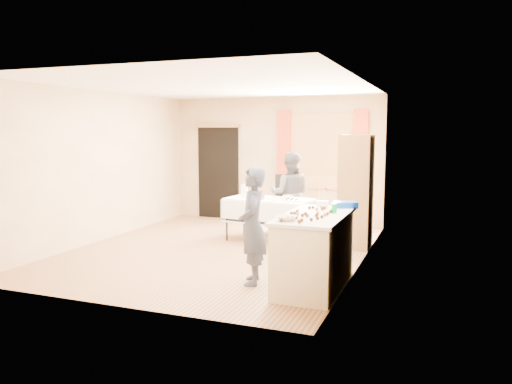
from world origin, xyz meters
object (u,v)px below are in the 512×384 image
at_px(girl, 253,226).
at_px(party_table, 269,216).
at_px(counter, 314,251).
at_px(woman, 290,194).
at_px(cabinet, 356,192).
at_px(chair, 283,215).

bearing_deg(girl, party_table, 175.08).
distance_m(counter, girl, 0.83).
bearing_deg(party_table, woman, 81.44).
xyz_separation_m(party_table, girl, (0.60, -2.34, 0.29)).
height_order(girl, woman, woman).
xyz_separation_m(girl, woman, (-0.42, 2.98, 0.02)).
xyz_separation_m(cabinet, party_table, (-1.47, -0.10, -0.48)).
bearing_deg(girl, counter, 79.61).
relative_size(cabinet, girl, 1.25).
height_order(party_table, girl, girl).
height_order(counter, chair, chair).
distance_m(counter, woman, 3.11).
bearing_deg(counter, cabinet, 87.53).
distance_m(chair, woman, 0.54).
relative_size(counter, chair, 1.44).
height_order(counter, woman, woman).
bearing_deg(cabinet, girl, -109.55).
xyz_separation_m(cabinet, girl, (-0.87, -2.44, -0.19)).
xyz_separation_m(cabinet, counter, (-0.10, -2.32, -0.47)).
distance_m(chair, girl, 3.29).
relative_size(counter, woman, 1.02).
bearing_deg(party_table, girl, -67.99).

